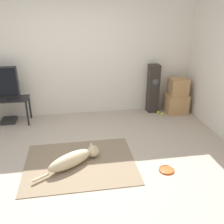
{
  "coord_description": "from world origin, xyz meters",
  "views": [
    {
      "loc": [
        -0.07,
        -3.23,
        2.23
      ],
      "look_at": [
        0.61,
        0.94,
        0.45
      ],
      "focal_mm": 40.0,
      "sensor_mm": 36.0,
      "label": 1
    }
  ],
  "objects_px": {
    "tennis_ball_near_speaker": "(162,114)",
    "floor_speaker": "(153,89)",
    "frisbee": "(167,170)",
    "tv_stand": "(2,102)",
    "tennis_ball_by_boxes": "(158,112)",
    "game_console": "(9,120)",
    "cardboard_box_lower": "(176,104)",
    "dog": "(75,159)",
    "cardboard_box_upper": "(178,87)"
  },
  "relations": [
    {
      "from": "cardboard_box_lower",
      "to": "tennis_ball_by_boxes",
      "type": "distance_m",
      "value": 0.45
    },
    {
      "from": "tennis_ball_near_speaker",
      "to": "game_console",
      "type": "xyz_separation_m",
      "value": [
        -3.29,
        0.17,
        0.01
      ]
    },
    {
      "from": "frisbee",
      "to": "game_console",
      "type": "distance_m",
      "value": 3.41
    },
    {
      "from": "frisbee",
      "to": "tennis_ball_by_boxes",
      "type": "xyz_separation_m",
      "value": [
        0.58,
        2.06,
        0.02
      ]
    },
    {
      "from": "frisbee",
      "to": "cardboard_box_lower",
      "type": "bearing_deg",
      "value": 64.43
    },
    {
      "from": "frisbee",
      "to": "game_console",
      "type": "relative_size",
      "value": 0.78
    },
    {
      "from": "dog",
      "to": "cardboard_box_lower",
      "type": "bearing_deg",
      "value": 36.67
    },
    {
      "from": "cardboard_box_lower",
      "to": "cardboard_box_upper",
      "type": "xyz_separation_m",
      "value": [
        0.02,
        0.01,
        0.4
      ]
    },
    {
      "from": "game_console",
      "to": "cardboard_box_lower",
      "type": "bearing_deg",
      "value": -0.86
    },
    {
      "from": "frisbee",
      "to": "cardboard_box_upper",
      "type": "distance_m",
      "value": 2.41
    },
    {
      "from": "cardboard_box_upper",
      "to": "tennis_ball_by_boxes",
      "type": "height_order",
      "value": "cardboard_box_upper"
    },
    {
      "from": "dog",
      "to": "tv_stand",
      "type": "distance_m",
      "value": 2.27
    },
    {
      "from": "dog",
      "to": "tennis_ball_by_boxes",
      "type": "distance_m",
      "value": 2.57
    },
    {
      "from": "dog",
      "to": "cardboard_box_upper",
      "type": "relative_size",
      "value": 2.53
    },
    {
      "from": "frisbee",
      "to": "floor_speaker",
      "type": "xyz_separation_m",
      "value": [
        0.48,
        2.24,
        0.53
      ]
    },
    {
      "from": "tennis_ball_near_speaker",
      "to": "game_console",
      "type": "height_order",
      "value": "game_console"
    },
    {
      "from": "tv_stand",
      "to": "tennis_ball_near_speaker",
      "type": "relative_size",
      "value": 16.0
    },
    {
      "from": "cardboard_box_lower",
      "to": "tennis_ball_near_speaker",
      "type": "bearing_deg",
      "value": -162.46
    },
    {
      "from": "tv_stand",
      "to": "game_console",
      "type": "xyz_separation_m",
      "value": [
        0.07,
        0.03,
        -0.42
      ]
    },
    {
      "from": "cardboard_box_lower",
      "to": "floor_speaker",
      "type": "bearing_deg",
      "value": 162.74
    },
    {
      "from": "tennis_ball_by_boxes",
      "to": "dog",
      "type": "bearing_deg",
      "value": -138.17
    },
    {
      "from": "cardboard_box_upper",
      "to": "game_console",
      "type": "bearing_deg",
      "value": 179.35
    },
    {
      "from": "tennis_ball_by_boxes",
      "to": "tennis_ball_near_speaker",
      "type": "height_order",
      "value": "same"
    },
    {
      "from": "dog",
      "to": "tennis_ball_near_speaker",
      "type": "xyz_separation_m",
      "value": [
        1.97,
        1.62,
        -0.09
      ]
    },
    {
      "from": "dog",
      "to": "frisbee",
      "type": "height_order",
      "value": "dog"
    },
    {
      "from": "frisbee",
      "to": "cardboard_box_lower",
      "type": "xyz_separation_m",
      "value": [
        1.0,
        2.08,
        0.2
      ]
    },
    {
      "from": "cardboard_box_upper",
      "to": "tv_stand",
      "type": "bearing_deg",
      "value": 179.89
    },
    {
      "from": "dog",
      "to": "frisbee",
      "type": "relative_size",
      "value": 4.27
    },
    {
      "from": "floor_speaker",
      "to": "tennis_ball_by_boxes",
      "type": "height_order",
      "value": "floor_speaker"
    },
    {
      "from": "tennis_ball_near_speaker",
      "to": "floor_speaker",
      "type": "bearing_deg",
      "value": 119.62
    },
    {
      "from": "tv_stand",
      "to": "tennis_ball_by_boxes",
      "type": "bearing_deg",
      "value": -0.71
    },
    {
      "from": "floor_speaker",
      "to": "tv_stand",
      "type": "xyz_separation_m",
      "value": [
        -3.21,
        -0.14,
        -0.08
      ]
    },
    {
      "from": "dog",
      "to": "tv_stand",
      "type": "xyz_separation_m",
      "value": [
        -1.39,
        1.76,
        0.34
      ]
    },
    {
      "from": "frisbee",
      "to": "cardboard_box_upper",
      "type": "bearing_deg",
      "value": 64.13
    },
    {
      "from": "frisbee",
      "to": "tv_stand",
      "type": "height_order",
      "value": "tv_stand"
    },
    {
      "from": "dog",
      "to": "frisbee",
      "type": "xyz_separation_m",
      "value": [
        1.33,
        -0.35,
        -0.11
      ]
    },
    {
      "from": "cardboard_box_upper",
      "to": "floor_speaker",
      "type": "distance_m",
      "value": 0.56
    },
    {
      "from": "game_console",
      "to": "floor_speaker",
      "type": "bearing_deg",
      "value": 1.9
    },
    {
      "from": "frisbee",
      "to": "cardboard_box_lower",
      "type": "distance_m",
      "value": 2.32
    },
    {
      "from": "cardboard_box_lower",
      "to": "game_console",
      "type": "xyz_separation_m",
      "value": [
        -3.65,
        0.05,
        -0.17
      ]
    },
    {
      "from": "tennis_ball_by_boxes",
      "to": "frisbee",
      "type": "bearing_deg",
      "value": -105.77
    },
    {
      "from": "tennis_ball_near_speaker",
      "to": "frisbee",
      "type": "bearing_deg",
      "value": -107.97
    },
    {
      "from": "tv_stand",
      "to": "game_console",
      "type": "height_order",
      "value": "tv_stand"
    },
    {
      "from": "floor_speaker",
      "to": "tv_stand",
      "type": "relative_size",
      "value": 1.03
    },
    {
      "from": "cardboard_box_lower",
      "to": "dog",
      "type": "bearing_deg",
      "value": -143.33
    },
    {
      "from": "frisbee",
      "to": "game_console",
      "type": "height_order",
      "value": "game_console"
    },
    {
      "from": "tennis_ball_near_speaker",
      "to": "dog",
      "type": "bearing_deg",
      "value": -140.57
    },
    {
      "from": "cardboard_box_lower",
      "to": "tennis_ball_by_boxes",
      "type": "height_order",
      "value": "cardboard_box_lower"
    },
    {
      "from": "dog",
      "to": "floor_speaker",
      "type": "xyz_separation_m",
      "value": [
        1.82,
        1.9,
        0.42
      ]
    },
    {
      "from": "cardboard_box_upper",
      "to": "tennis_ball_by_boxes",
      "type": "bearing_deg",
      "value": -175.59
    }
  ]
}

